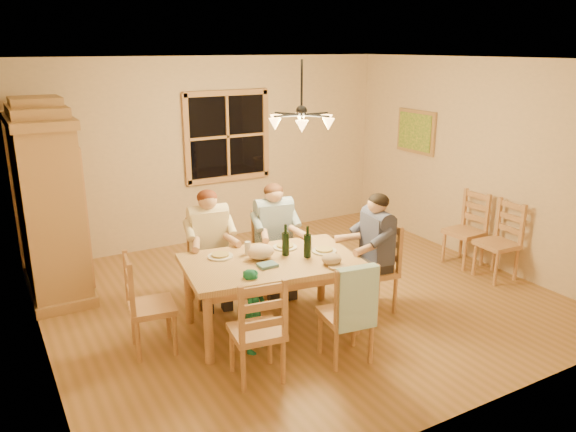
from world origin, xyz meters
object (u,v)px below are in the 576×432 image
adult_slate_man (376,238)px  wine_bottle_b (307,242)px  chair_spare_front (496,255)px  chair_near_right (345,329)px  chair_far_left (211,278)px  adult_plaid_man (274,225)px  chandelier (301,120)px  chair_end_left (153,321)px  chair_near_left (257,347)px  chair_spare_back (463,243)px  chair_far_right (274,268)px  adult_woman (209,233)px  dining_table (271,269)px  wine_bottle_a (286,240)px  child (254,310)px  armoire (49,207)px  chair_end_right (374,283)px

adult_slate_man → wine_bottle_b: 0.84m
chair_spare_front → chair_near_right: bearing=105.9°
chair_far_left → adult_plaid_man: adult_plaid_man is taller
adult_slate_man → wine_bottle_b: (-0.84, 0.05, 0.08)m
chandelier → chair_end_left: (-1.82, -0.30, -1.77)m
chair_near_left → chair_spare_back: size_ratio=1.00×
chair_far_right → adult_woman: size_ratio=1.13×
chair_spare_front → chair_far_right: bearing=72.0°
dining_table → adult_woman: adult_woman is taller
chair_far_left → wine_bottle_a: size_ratio=3.00×
chair_far_left → child: size_ratio=1.18×
adult_plaid_man → wine_bottle_a: bearing=78.5°
chair_near_left → chandelier: bearing=54.1°
chandelier → dining_table: (-0.63, -0.47, -1.42)m
chair_far_left → adult_woman: size_ratio=1.13×
armoire → chair_end_right: 3.81m
chandelier → armoire: size_ratio=0.33×
armoire → chair_far_right: 2.70m
chair_spare_back → chair_far_left: bearing=77.9°
dining_table → chair_spare_front: 3.11m
chair_far_right → adult_plaid_man: bearing=97.8°
armoire → dining_table: armoire is taller
adult_slate_man → chandelier: bearing=49.8°
adult_woman → adult_slate_man: bearing=153.4°
chair_end_left → wine_bottle_a: size_ratio=3.00×
chair_far_left → chair_spare_front: 3.57m
chair_near_right → child: (-0.67, 0.55, 0.12)m
dining_table → chair_far_left: bearing=110.0°
chair_near_left → adult_slate_man: (1.74, 0.59, 0.54)m
chair_near_left → armoire: bearing=121.8°
dining_table → chair_far_right: 0.96m
chandelier → chair_end_left: bearing=-170.6°
chair_end_right → chair_far_left: bearing=63.4°
chair_near_right → adult_woman: size_ratio=1.13×
adult_plaid_man → chair_near_right: bearing=93.4°
chandelier → chair_spare_front: (2.45, -0.70, -1.77)m
chair_end_right → adult_slate_man: 0.54m
armoire → child: armoire is taller
chair_end_right → wine_bottle_a: bearing=86.0°
child → chair_spare_back: chair_spare_back is taller
chandelier → armoire: bearing=146.5°
chair_near_right → chair_spare_front: (2.76, 0.64, 0.00)m
chair_far_left → chair_far_right: size_ratio=1.00×
child → wine_bottle_b: bearing=-25.2°
chair_far_left → wine_bottle_b: wine_bottle_b is taller
child → chair_near_right: bearing=-80.6°
wine_bottle_b → chair_spare_back: 2.82m
chair_far_right → adult_woman: (-0.77, 0.11, 0.54)m
adult_slate_man → dining_table: bearing=90.0°
chair_near_right → chair_end_right: 1.13m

